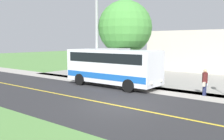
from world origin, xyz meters
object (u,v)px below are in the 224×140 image
at_px(tree_curbside, 125,28).
at_px(shuttle_bus_front, 113,65).
at_px(pedestrian_with_bags, 205,81).
at_px(street_light_pole, 96,31).

bearing_deg(tree_curbside, shuttle_bus_front, 17.03).
relative_size(pedestrian_with_bags, street_light_pole, 0.22).
distance_m(pedestrian_with_bags, tree_curbside, 8.64).
distance_m(shuttle_bus_front, tree_curbside, 4.25).
height_order(pedestrian_with_bags, street_light_pole, street_light_pole).
distance_m(pedestrian_with_bags, street_light_pole, 9.36).
height_order(pedestrian_with_bags, tree_curbside, tree_curbside).
bearing_deg(shuttle_bus_front, tree_curbside, -162.97).
bearing_deg(street_light_pole, tree_curbside, 155.82).
relative_size(shuttle_bus_front, pedestrian_with_bags, 4.49).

